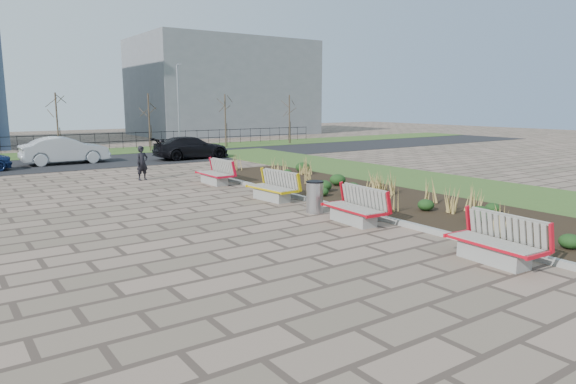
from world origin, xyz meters
TOP-DOWN VIEW (x-y plane):
  - ground at (0.00, 0.00)m, footprint 120.00×120.00m
  - planting_bed at (6.25, 5.00)m, footprint 4.50×18.00m
  - planting_curb at (3.92, 5.00)m, footprint 0.16×18.00m
  - grass_verge_near at (11.00, 5.00)m, footprint 5.00×38.00m
  - grass_verge_far at (0.00, 28.00)m, footprint 80.00×5.00m
  - road at (0.00, 22.00)m, footprint 80.00×7.00m
  - bench_a at (3.00, -2.58)m, footprint 1.02×2.15m
  - bench_b at (3.00, 1.90)m, footprint 1.01×2.15m
  - bench_c at (3.00, 6.18)m, footprint 1.06×2.16m
  - bench_d at (3.00, 10.64)m, footprint 0.91×2.10m
  - litter_bin at (2.97, 3.65)m, footprint 0.53×0.53m
  - pedestrian at (0.91, 13.50)m, footprint 0.62×0.47m
  - car_silver at (-0.58, 21.92)m, footprint 4.62×1.64m
  - car_black at (6.35, 20.34)m, footprint 4.67×1.94m
  - tree_c at (0.00, 26.50)m, footprint 1.40×1.40m
  - tree_d at (6.00, 26.50)m, footprint 1.40×1.40m
  - tree_e at (12.00, 26.50)m, footprint 1.40×1.40m
  - tree_f at (18.00, 26.50)m, footprint 1.40×1.40m
  - lamp_east at (8.00, 26.00)m, footprint 0.24×0.60m
  - railing_fence at (0.00, 29.50)m, footprint 44.00×0.10m
  - building_grey at (20.00, 42.00)m, footprint 18.00×12.00m

SIDE VIEW (x-z plane):
  - ground at x=0.00m, z-range 0.00..0.00m
  - road at x=0.00m, z-range 0.00..0.02m
  - grass_verge_near at x=11.00m, z-range 0.00..0.04m
  - grass_verge_far at x=0.00m, z-range 0.00..0.04m
  - planting_bed at x=6.25m, z-range 0.00..0.10m
  - planting_curb at x=3.92m, z-range 0.00..0.15m
  - litter_bin at x=2.97m, z-range 0.00..0.98m
  - bench_a at x=3.00m, z-range 0.00..1.00m
  - bench_b at x=3.00m, z-range 0.00..1.00m
  - bench_c at x=3.00m, z-range 0.00..1.00m
  - bench_d at x=3.00m, z-range 0.00..1.00m
  - railing_fence at x=0.00m, z-range 0.04..1.24m
  - car_black at x=6.35m, z-range 0.02..1.37m
  - pedestrian at x=0.91m, z-range 0.00..1.52m
  - car_silver at x=-0.58m, z-range 0.02..1.54m
  - tree_c at x=0.00m, z-range 0.04..4.04m
  - tree_d at x=6.00m, z-range 0.04..4.04m
  - tree_e at x=12.00m, z-range 0.04..4.04m
  - tree_f at x=18.00m, z-range 0.04..4.04m
  - lamp_east at x=8.00m, z-range 0.04..6.04m
  - building_grey at x=20.00m, z-range 0.00..10.00m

